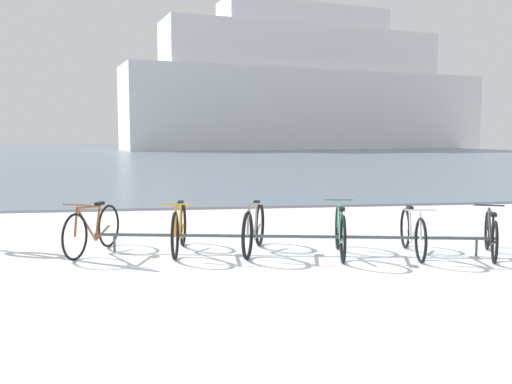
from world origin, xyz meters
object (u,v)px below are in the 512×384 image
object	(u,v)px
bicycle_3	(340,232)
bicycle_5	(491,234)
bicycle_4	(413,233)
bicycle_1	(179,229)
bicycle_2	(254,229)
ferry_ship	(310,90)
bicycle_0	(93,230)

from	to	relation	value
bicycle_3	bicycle_5	distance (m)	2.32
bicycle_3	bicycle_4	size ratio (longest dim) A/B	1.00
bicycle_1	bicycle_2	xyz separation A→B (m)	(1.18, -0.16, 0.00)
ferry_ship	bicycle_3	bearing A→B (deg)	-103.19
bicycle_0	bicycle_1	xyz separation A→B (m)	(1.35, -0.13, 0.00)
bicycle_0	bicycle_2	xyz separation A→B (m)	(2.53, -0.29, 0.00)
bicycle_5	ferry_ship	size ratio (longest dim) A/B	0.03
bicycle_2	bicycle_3	bearing A→B (deg)	-19.24
bicycle_2	bicycle_4	bearing A→B (deg)	-13.24
bicycle_3	bicycle_5	world-z (taller)	bicycle_3
bicycle_4	bicycle_1	bearing A→B (deg)	168.55
bicycle_0	bicycle_1	distance (m)	1.36
bicycle_0	bicycle_2	size ratio (longest dim) A/B	0.95
bicycle_5	bicycle_0	bearing A→B (deg)	169.74
bicycle_0	bicycle_5	world-z (taller)	bicycle_0
bicycle_5	bicycle_2	bearing A→B (deg)	167.11
bicycle_5	ferry_ship	bearing A→B (deg)	78.72
bicycle_4	ferry_ship	size ratio (longest dim) A/B	0.03
bicycle_1	ferry_ship	size ratio (longest dim) A/B	0.04
bicycle_1	bicycle_3	size ratio (longest dim) A/B	1.04
bicycle_3	ferry_ship	size ratio (longest dim) A/B	0.03
bicycle_4	bicycle_5	distance (m)	1.19
bicycle_5	bicycle_3	bearing A→B (deg)	170.84
bicycle_1	bicycle_3	xyz separation A→B (m)	(2.47, -0.61, -0.00)
ferry_ship	bicycle_1	bearing A→B (deg)	-105.28
bicycle_4	bicycle_3	bearing A→B (deg)	173.97
bicycle_2	bicycle_4	world-z (taller)	bicycle_2
bicycle_3	bicycle_4	world-z (taller)	bicycle_3
bicycle_0	bicycle_4	size ratio (longest dim) A/B	0.96
bicycle_3	bicycle_4	bearing A→B (deg)	-6.03
bicycle_0	bicycle_3	size ratio (longest dim) A/B	0.96
bicycle_0	bicycle_3	world-z (taller)	bicycle_0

